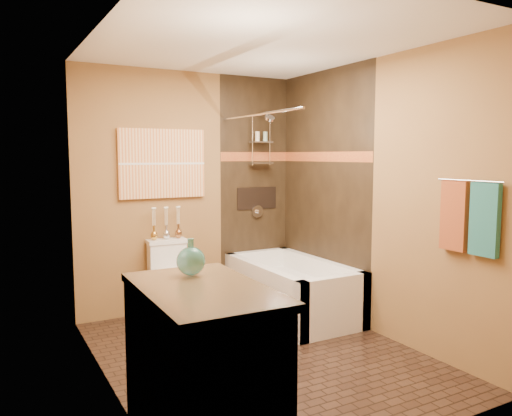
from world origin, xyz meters
TOP-DOWN VIEW (x-y plane):
  - floor at (0.00, 0.00)m, footprint 3.00×3.00m
  - wall_left at (-1.20, 0.00)m, footprint 0.02×3.00m
  - wall_right at (1.20, 0.00)m, footprint 0.02×3.00m
  - wall_back at (0.00, 1.50)m, footprint 2.40×0.02m
  - wall_front at (0.00, -1.50)m, footprint 2.40×0.02m
  - ceiling at (0.00, 0.00)m, footprint 3.00×3.00m
  - alcove_tile_back at (0.78, 1.49)m, footprint 0.85×0.01m
  - alcove_tile_right at (1.19, 0.75)m, footprint 0.01×1.50m
  - mosaic_band_back at (0.78, 1.48)m, footprint 0.85×0.01m
  - mosaic_band_right at (1.18, 0.75)m, footprint 0.01×1.50m
  - alcove_niche at (0.80, 1.48)m, footprint 0.50×0.01m
  - shower_fixtures at (0.80, 1.38)m, footprint 0.24×0.33m
  - curtain_rod at (0.40, 0.75)m, footprint 0.03×1.55m
  - towel_bar at (1.15, -1.05)m, footprint 0.02×0.55m
  - towel_teal at (1.16, -1.18)m, footprint 0.05×0.22m
  - towel_rust at (1.16, -0.92)m, footprint 0.05×0.22m
  - sunset_painting at (-0.31, 1.48)m, footprint 0.90×0.04m
  - vanity_mirror at (-1.19, -1.00)m, footprint 0.01×1.00m
  - bathtub at (0.80, 0.75)m, footprint 0.80×1.50m
  - toilet at (-0.31, 1.21)m, footprint 0.41×0.60m
  - vanity at (-0.92, -1.00)m, footprint 0.66×1.06m
  - teal_bottle at (-0.87, -0.73)m, footprint 0.17×0.17m
  - bud_vases at (-0.31, 1.39)m, footprint 0.33×0.07m

SIDE VIEW (x-z plane):
  - floor at x=0.00m, z-range 0.00..0.00m
  - bathtub at x=0.80m, z-range -0.05..0.50m
  - toilet at x=-0.31m, z-range 0.00..0.79m
  - vanity at x=-0.92m, z-range 0.00..0.93m
  - bud_vases at x=-0.31m, z-range 0.80..1.12m
  - teal_bottle at x=-0.87m, z-range 0.90..1.17m
  - alcove_niche at x=0.80m, z-range 1.02..1.27m
  - towel_teal at x=1.16m, z-range 0.92..1.44m
  - towel_rust at x=1.16m, z-range 0.92..1.44m
  - wall_left at x=-1.20m, z-range 0.00..2.50m
  - wall_right at x=1.20m, z-range 0.00..2.50m
  - wall_back at x=0.00m, z-range 0.00..2.50m
  - wall_front at x=0.00m, z-range 0.00..2.50m
  - alcove_tile_back at x=0.78m, z-range 0.00..2.50m
  - alcove_tile_right at x=1.19m, z-range 0.00..2.50m
  - towel_bar at x=1.15m, z-range 1.44..1.46m
  - vanity_mirror at x=-1.19m, z-range 1.05..1.95m
  - sunset_painting at x=-0.31m, z-range 1.20..1.90m
  - mosaic_band_back at x=0.78m, z-range 1.57..1.67m
  - mosaic_band_right at x=1.18m, z-range 1.57..1.67m
  - shower_fixtures at x=0.80m, z-range 1.08..2.25m
  - curtain_rod at x=0.40m, z-range 2.01..2.03m
  - ceiling at x=0.00m, z-range 2.50..2.50m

